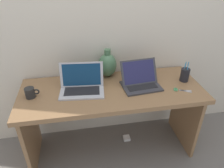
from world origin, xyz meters
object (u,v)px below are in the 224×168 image
Objects in this scene: laptop_left at (82,84)px; scissors at (179,90)px; coffee_mug at (30,93)px; green_vase at (107,65)px; power_brick at (127,138)px; laptop_right at (140,80)px; pen_cup at (185,75)px.

laptop_left is 2.61× the size of scissors.
scissors is (1.21, -0.11, -0.04)m from coffee_mug.
coffee_mug is (-0.66, -0.25, -0.07)m from green_vase.
scissors is at bearing -5.16° from coffee_mug.
green_vase is 0.84m from power_brick.
laptop_left is 3.35× the size of coffee_mug.
laptop_right is 0.76m from power_brick.
green_vase reaches higher than power_brick.
laptop_right is (0.50, -0.01, -0.00)m from laptop_left.
laptop_left reaches higher than coffee_mug.
scissors is at bearing -10.53° from laptop_left.
green_vase is 0.67m from scissors.
pen_cup is 1.31× the size of scissors.
green_vase is at bearing 162.08° from pen_cup.
power_brick is at bearing -42.22° from green_vase.
green_vase is (-0.25, 0.22, 0.06)m from laptop_right.
coffee_mug is at bearing -178.51° from pen_cup.
green_vase is 2.32× the size of coffee_mug.
green_vase is at bearing 138.54° from laptop_right.
coffee_mug reaches higher than scissors.
power_brick is at bearing 140.32° from laptop_right.
laptop_right is at bearing -41.46° from green_vase.
coffee_mug is 0.78× the size of scissors.
laptop_right is 4.83× the size of power_brick.
scissors is at bearing -27.95° from power_brick.
green_vase is (0.25, 0.21, 0.05)m from laptop_left.
pen_cup is at bearing -6.76° from power_brick.
power_brick is at bearing 7.16° from laptop_left.
pen_cup is (0.41, 0.01, 0.01)m from laptop_right.
pen_cup is (0.91, -0.01, 0.00)m from laptop_left.
laptop_left is 0.41m from coffee_mug.
power_brick is at bearing 173.24° from pen_cup.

